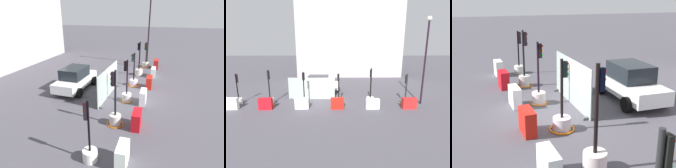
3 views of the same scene
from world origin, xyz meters
The scene contains 13 objects.
ground_plane centered at (0.00, 0.00, 0.00)m, with size 120.00×120.00×0.00m, color #47444C.
traffic_light_0 centered at (-7.07, 0.12, 0.50)m, with size 0.60×0.60×2.61m.
traffic_light_1 centered at (-4.30, -0.12, 0.53)m, with size 0.85×0.85×2.96m.
traffic_light_2 centered at (-1.43, -0.07, 0.49)m, with size 0.79×0.79×2.78m.
traffic_light_3 centered at (1.48, 0.03, 0.42)m, with size 0.92×0.92×2.61m.
traffic_light_4 centered at (4.21, 0.07, 0.55)m, with size 0.67×0.67×3.04m.
construction_barrier_0 centered at (-6.94, -1.16, 0.45)m, with size 0.99×0.45×0.91m.
construction_barrier_1 centered at (-4.26, -1.23, 0.45)m, with size 1.04×0.47×0.90m.
construction_barrier_2 centered at (-1.44, -1.14, 0.44)m, with size 1.07×0.42×0.88m.
construction_barrier_3 centered at (1.36, -1.20, 0.45)m, with size 1.04×0.45×0.89m.
construction_barrier_4 centered at (4.15, -1.24, 0.40)m, with size 1.06×0.42×0.81m.
car_white_van centered at (-0.53, 4.02, 0.85)m, with size 4.13×2.11×1.72m.
site_fence_panel centered at (-0.97, 1.32, 0.97)m, with size 4.23×0.50×2.03m.
Camera 3 is at (10.71, -3.09, 4.67)m, focal length 47.36 mm.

